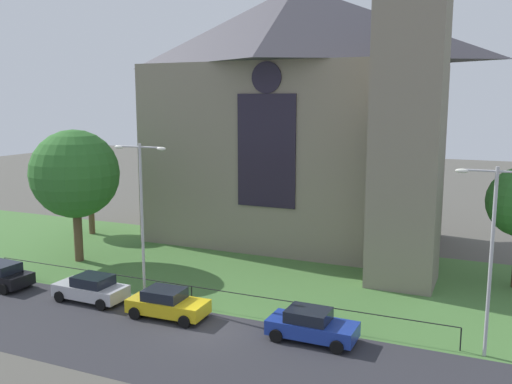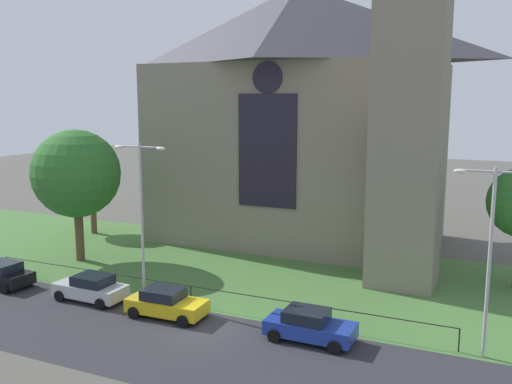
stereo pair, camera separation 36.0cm
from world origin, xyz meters
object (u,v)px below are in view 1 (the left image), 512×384
at_px(tree_left_far, 90,186).
at_px(streetlamp_near, 142,202).
at_px(parked_car_yellow, 167,303).
at_px(parked_car_silver, 91,288).
at_px(streetlamp_far, 493,238).
at_px(parked_car_blue, 311,325).
at_px(tree_left_near, 75,174).
at_px(parked_car_black, 0,275).
at_px(church_building, 302,113).

relative_size(tree_left_far, streetlamp_near, 0.68).
bearing_deg(parked_car_yellow, parked_car_silver, 175.47).
bearing_deg(parked_car_yellow, streetlamp_far, 5.19).
xyz_separation_m(streetlamp_near, parked_car_blue, (10.54, -1.55, -4.87)).
bearing_deg(tree_left_near, parked_car_black, -94.95).
xyz_separation_m(parked_car_yellow, parked_car_blue, (7.81, 0.30, 0.00)).
relative_size(church_building, streetlamp_far, 3.06).
bearing_deg(parked_car_black, tree_left_far, -70.23).
bearing_deg(parked_car_yellow, parked_car_black, 178.48).
relative_size(streetlamp_near, parked_car_silver, 2.11).
relative_size(streetlamp_far, parked_car_silver, 2.01).
distance_m(church_building, parked_car_silver, 21.13).
bearing_deg(streetlamp_near, parked_car_blue, -8.36).
xyz_separation_m(streetlamp_near, parked_car_black, (-9.25, -1.88, -4.87)).
height_order(tree_left_far, parked_car_blue, tree_left_far).
distance_m(tree_left_far, parked_car_black, 14.23).
bearing_deg(church_building, parked_car_black, -125.92).
xyz_separation_m(church_building, parked_car_blue, (6.71, -17.72, -9.53)).
xyz_separation_m(streetlamp_far, parked_car_silver, (-20.61, -1.59, -4.64)).
relative_size(church_building, parked_car_yellow, 6.12).
xyz_separation_m(tree_left_far, streetlamp_far, (31.42, -11.34, 1.26)).
bearing_deg(parked_car_blue, parked_car_black, -178.37).
bearing_deg(parked_car_black, streetlamp_near, -165.77).
bearing_deg(parked_car_blue, tree_left_far, 152.28).
relative_size(tree_left_near, tree_left_far, 1.53).
relative_size(tree_left_far, parked_car_blue, 1.44).
xyz_separation_m(church_building, parked_car_silver, (-6.32, -17.76, -9.53)).
relative_size(tree_left_far, parked_car_black, 1.42).
relative_size(tree_left_near, parked_car_blue, 2.20).
height_order(church_building, parked_car_black, church_building).
height_order(streetlamp_far, parked_car_blue, streetlamp_far).
height_order(streetlamp_far, parked_car_silver, streetlamp_far).
height_order(church_building, tree_left_far, church_building).
xyz_separation_m(tree_left_near, parked_car_silver, (6.21, -6.08, -5.45)).
bearing_deg(parked_car_silver, parked_car_blue, -178.94).
height_order(tree_left_near, tree_left_far, tree_left_near).
height_order(parked_car_silver, parked_car_blue, same).
xyz_separation_m(streetlamp_far, parked_car_black, (-27.37, -1.88, -4.64)).
height_order(church_building, streetlamp_near, church_building).
bearing_deg(tree_left_far, streetlamp_far, -19.84).
distance_m(streetlamp_near, streetlamp_far, 18.12).
xyz_separation_m(tree_left_near, streetlamp_near, (8.70, -4.49, -0.59)).
bearing_deg(parked_car_silver, tree_left_far, -49.22).
bearing_deg(parked_car_black, parked_car_blue, -176.31).
bearing_deg(tree_left_far, tree_left_near, -56.10).
distance_m(parked_car_black, parked_car_yellow, 11.98).
bearing_deg(tree_left_far, parked_car_yellow, -39.45).
height_order(parked_car_black, parked_car_silver, same).
xyz_separation_m(tree_left_near, streetlamp_far, (26.82, -4.49, -0.81)).
distance_m(streetlamp_far, parked_car_blue, 9.02).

